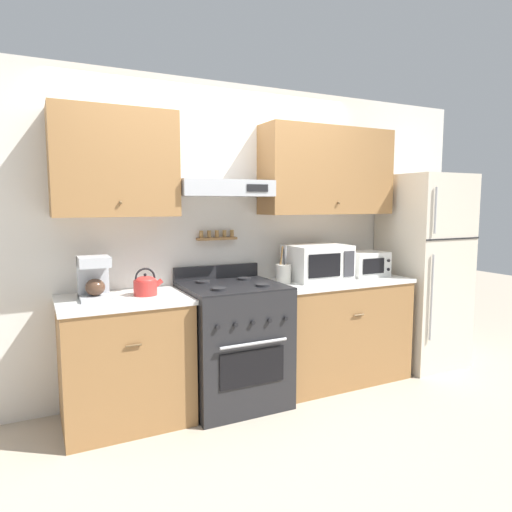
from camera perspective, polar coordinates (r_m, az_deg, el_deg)
The scene contains 11 objects.
ground_plane at distance 3.57m, azimuth -0.87°, elevation -19.37°, with size 16.00×16.00×0.00m, color #B2A38E.
wall_back at distance 3.82m, azimuth -3.84°, elevation 5.14°, with size 5.20×0.46×2.55m.
counter_left at distance 3.47m, azimuth -16.03°, elevation -12.34°, with size 0.89×0.67×0.90m.
counter_right at distance 4.17m, azimuth 9.77°, elevation -8.95°, with size 1.26×0.67×0.90m.
stove_range at distance 3.65m, azimuth -2.92°, elevation -10.80°, with size 0.74×0.74×1.05m.
refrigerator at distance 4.72m, azimuth 20.14°, elevation -1.69°, with size 0.67×0.70×1.83m.
tea_kettle at distance 3.39m, azimuth -13.63°, elevation -3.53°, with size 0.21×0.17×0.20m.
coffee_maker at distance 3.35m, azimuth -19.60°, elevation -2.53°, with size 0.21×0.25×0.30m.
microwave at distance 3.99m, azimuth 7.66°, elevation -0.80°, with size 0.52×0.41×0.30m.
utensil_crock at distance 3.80m, azimuth 3.42°, elevation -2.16°, with size 0.13×0.13×0.31m.
toaster_oven at distance 4.28m, azimuth 13.44°, elevation -0.96°, with size 0.36×0.32×0.22m.
Camera 1 is at (-1.38, -2.90, 1.56)m, focal length 32.00 mm.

